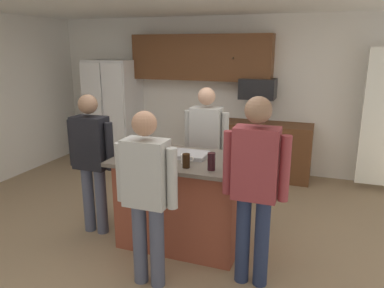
# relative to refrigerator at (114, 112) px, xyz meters

# --- Properties ---
(floor) EXTENTS (7.04, 7.04, 0.00)m
(floor) POSITION_rel_refrigerator_xyz_m (2.00, -2.38, -0.94)
(floor) COLOR #937A5B
(floor) RESTS_ON ground
(back_wall) EXTENTS (6.40, 0.10, 2.60)m
(back_wall) POSITION_rel_refrigerator_xyz_m (2.00, 0.42, 0.36)
(back_wall) COLOR white
(back_wall) RESTS_ON ground
(cabinet_run_upper) EXTENTS (2.40, 0.38, 0.75)m
(cabinet_run_upper) POSITION_rel_refrigerator_xyz_m (1.60, 0.22, 0.99)
(cabinet_run_upper) COLOR brown
(cabinet_run_lower) EXTENTS (1.80, 0.63, 0.90)m
(cabinet_run_lower) POSITION_rel_refrigerator_xyz_m (2.60, 0.10, -0.49)
(cabinet_run_lower) COLOR brown
(cabinet_run_lower) RESTS_ON ground
(refrigerator) EXTENTS (0.85, 0.76, 1.87)m
(refrigerator) POSITION_rel_refrigerator_xyz_m (0.00, 0.00, 0.00)
(refrigerator) COLOR white
(refrigerator) RESTS_ON ground
(microwave_over_range) EXTENTS (0.56, 0.40, 0.32)m
(microwave_over_range) POSITION_rel_refrigerator_xyz_m (2.60, 0.12, 0.51)
(microwave_over_range) COLOR black
(kitchen_island) EXTENTS (1.41, 0.89, 0.97)m
(kitchen_island) POSITION_rel_refrigerator_xyz_m (2.26, -2.35, -0.44)
(kitchen_island) COLOR brown
(kitchen_island) RESTS_ON ground
(person_guest_by_door) EXTENTS (0.57, 0.22, 1.60)m
(person_guest_by_door) POSITION_rel_refrigerator_xyz_m (2.24, -3.15, -0.02)
(person_guest_by_door) COLOR #4C5166
(person_guest_by_door) RESTS_ON ground
(person_host_foreground) EXTENTS (0.57, 0.23, 1.72)m
(person_host_foreground) POSITION_rel_refrigerator_xyz_m (3.11, -2.82, 0.06)
(person_host_foreground) COLOR #232D4C
(person_host_foreground) RESTS_ON ground
(person_guest_left) EXTENTS (0.57, 0.22, 1.61)m
(person_guest_left) POSITION_rel_refrigerator_xyz_m (1.22, -2.47, -0.01)
(person_guest_left) COLOR #4C5166
(person_guest_left) RESTS_ON ground
(person_guest_right) EXTENTS (0.57, 0.22, 1.63)m
(person_guest_right) POSITION_rel_refrigerator_xyz_m (2.27, -1.56, 0.00)
(person_guest_right) COLOR #232D4C
(person_guest_right) RESTS_ON ground
(glass_short_whisky) EXTENTS (0.06, 0.06, 0.14)m
(glass_short_whisky) POSITION_rel_refrigerator_xyz_m (1.96, -2.54, 0.11)
(glass_short_whisky) COLOR black
(glass_short_whisky) RESTS_ON kitchen_island
(glass_dark_ale) EXTENTS (0.07, 0.07, 0.15)m
(glass_dark_ale) POSITION_rel_refrigerator_xyz_m (1.76, -2.51, 0.12)
(glass_dark_ale) COLOR black
(glass_dark_ale) RESTS_ON kitchen_island
(tumbler_amber) EXTENTS (0.07, 0.07, 0.14)m
(tumbler_amber) POSITION_rel_refrigerator_xyz_m (2.41, -2.64, 0.11)
(tumbler_amber) COLOR black
(tumbler_amber) RESTS_ON kitchen_island
(mug_blue_stoneware) EXTENTS (0.13, 0.09, 0.09)m
(mug_blue_stoneware) POSITION_rel_refrigerator_xyz_m (2.36, -2.50, 0.08)
(mug_blue_stoneware) COLOR white
(mug_blue_stoneware) RESTS_ON kitchen_island
(glass_pilsner) EXTENTS (0.07, 0.07, 0.17)m
(glass_pilsner) POSITION_rel_refrigerator_xyz_m (2.66, -2.62, 0.12)
(glass_pilsner) COLOR black
(glass_pilsner) RESTS_ON kitchen_island
(serving_tray) EXTENTS (0.44, 0.30, 0.04)m
(serving_tray) POSITION_rel_refrigerator_xyz_m (2.29, -2.28, 0.06)
(serving_tray) COLOR #B7B7BC
(serving_tray) RESTS_ON kitchen_island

